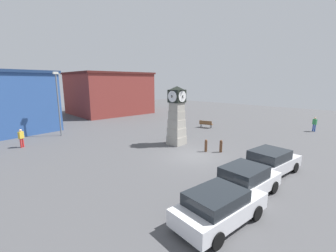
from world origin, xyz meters
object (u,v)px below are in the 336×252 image
Objects in this scene: pedestrian_by_cars at (21,137)px; pedestrian_near_bench at (315,123)px; bollard_near_tower at (221,146)px; bollard_mid_row at (206,145)px; car_by_building at (271,161)px; street_lamp_far_side at (58,100)px; car_near_tower at (246,180)px; clock_tower at (177,117)px; car_navy_sedan at (219,206)px; bench at (206,124)px.

pedestrian_near_bench is at bearing -35.45° from pedestrian_by_cars.
bollard_near_tower is 1.21m from bollard_mid_row.
car_by_building is 2.61× the size of pedestrian_near_bench.
bollard_mid_row is 0.16× the size of street_lamp_far_side.
pedestrian_by_cars is (-24.70, 17.58, -0.02)m from pedestrian_near_bench.
pedestrian_by_cars is at bearing 105.98° from car_near_tower.
car_near_tower is at bearing -118.89° from clock_tower.
pedestrian_near_bench is at bearing 1.40° from car_by_building.
car_by_building is at bearing -110.86° from bollard_near_tower.
street_lamp_far_side is (-0.99, 19.92, 3.04)m from car_near_tower.
clock_tower is at bearing 88.91° from bollard_mid_row.
car_by_building reaches higher than bollard_near_tower.
bench is (15.92, 10.98, -0.23)m from car_navy_sedan.
pedestrian_near_bench is (6.62, -10.38, 0.43)m from bench.
bench is (8.22, 5.36, 0.00)m from bollard_mid_row.
car_navy_sedan is 2.69× the size of pedestrian_by_cars.
pedestrian_by_cars is (-18.08, 7.20, 0.41)m from bench.
pedestrian_near_bench is at bearing -29.14° from clock_tower.
bench is at bearing 39.81° from car_near_tower.
bollard_near_tower reaches higher than bench.
street_lamp_far_side is (4.16, 1.94, 2.89)m from pedestrian_by_cars.
clock_tower is 12.73m from street_lamp_far_side.
bollard_near_tower is at bearing -52.03° from pedestrian_by_cars.
pedestrian_by_cars is (-2.15, 18.19, 0.18)m from car_navy_sedan.
car_near_tower is (2.99, 0.21, 0.03)m from car_navy_sedan.
pedestrian_near_bench is (14.79, -8.24, -1.58)m from clock_tower.
bench is 0.25× the size of street_lamp_far_side.
pedestrian_by_cars is (-5.15, 17.98, 0.15)m from car_near_tower.
car_near_tower is at bearing 3.99° from car_navy_sedan.
car_navy_sedan is at bearing -178.47° from pedestrian_near_bench.
car_near_tower is 16.83m from bench.
bollard_near_tower is 0.25× the size of car_near_tower.
bollard_mid_row is at bearing 161.31° from pedestrian_near_bench.
car_by_building is at bearing 0.11° from car_near_tower.
bollard_near_tower is 0.24× the size of car_by_building.
clock_tower is 1.31× the size of car_near_tower.
car_near_tower reaches higher than bollard_near_tower.
pedestrian_near_bench is at bearing -18.69° from bollard_mid_row.
car_near_tower reaches higher than bollard_mid_row.
car_near_tower is at bearing -130.98° from bollard_mid_row.
car_navy_sedan reaches higher than bench.
bollard_mid_row is at bearing 126.16° from bollard_near_tower.
bollard_near_tower is at bearing 164.02° from pedestrian_near_bench.
pedestrian_by_cars is at bearing 128.11° from bollard_mid_row.
pedestrian_near_bench reaches higher than car_by_building.
pedestrian_near_bench is at bearing -57.46° from bench.
bollard_near_tower is 17.07m from street_lamp_far_side.
bollard_near_tower is (0.65, -4.20, -2.02)m from clock_tower.
bollard_mid_row is at bearing -68.58° from street_lamp_far_side.
bench is at bearing 33.08° from bollard_mid_row.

